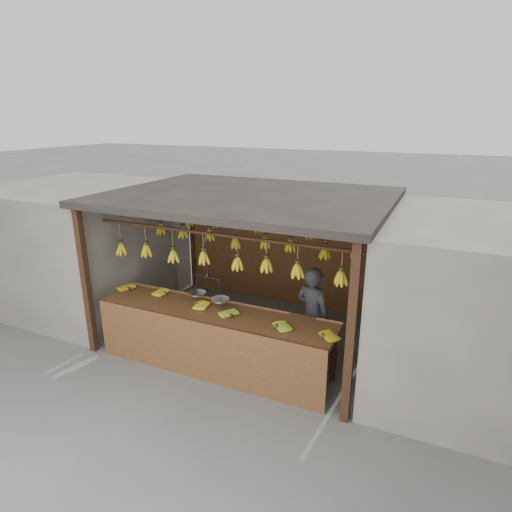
% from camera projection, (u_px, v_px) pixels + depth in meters
% --- Properties ---
extents(ground, '(80.00, 80.00, 0.00)m').
position_uv_depth(ground, '(249.00, 333.00, 7.31)').
color(ground, '#5B5B57').
extents(stall, '(4.30, 3.30, 2.40)m').
position_uv_depth(stall, '(257.00, 217.00, 6.98)').
color(stall, black).
rests_on(stall, ground).
extents(neighbor_left, '(3.00, 3.00, 2.30)m').
position_uv_depth(neighbor_left, '(82.00, 244.00, 8.36)').
color(neighbor_left, slate).
rests_on(neighbor_left, ground).
extents(neighbor_right, '(3.00, 3.00, 2.30)m').
position_uv_depth(neighbor_right, '(499.00, 309.00, 5.54)').
color(neighbor_right, slate).
rests_on(neighbor_right, ground).
extents(counter, '(3.53, 0.80, 0.96)m').
position_uv_depth(counter, '(211.00, 327.00, 6.02)').
color(counter, '#59341A').
rests_on(counter, ground).
extents(hanging_bananas, '(3.62, 2.24, 0.40)m').
position_uv_depth(hanging_bananas, '(248.00, 242.00, 6.80)').
color(hanging_bananas, '#B29913').
rests_on(hanging_bananas, ground).
extents(balance_scale, '(0.67, 0.31, 0.96)m').
position_uv_depth(balance_scale, '(208.00, 292.00, 6.16)').
color(balance_scale, black).
rests_on(balance_scale, ground).
extents(vendor, '(0.63, 0.51, 1.51)m').
position_uv_depth(vendor, '(312.00, 316.00, 6.25)').
color(vendor, '#262628').
rests_on(vendor, ground).
extents(bag_bundles, '(0.08, 0.26, 1.23)m').
position_uv_depth(bag_bundles, '(383.00, 270.00, 7.41)').
color(bag_bundles, '#1426BF').
rests_on(bag_bundles, ground).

